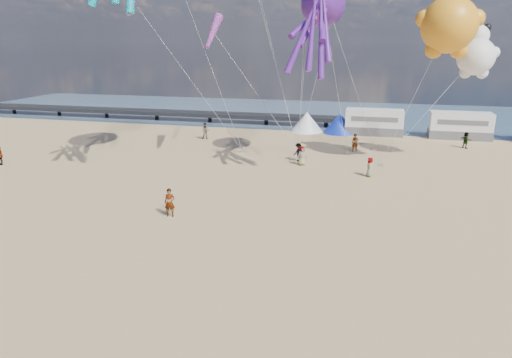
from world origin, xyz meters
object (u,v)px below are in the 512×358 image
sandbag_c (380,165)px  kite_teddy_orange (449,25)px  standing_person (170,203)px  sandbag_a (242,151)px  sandbag_e (298,153)px  beachgoer_2 (298,152)px  beachgoer_5 (355,143)px  sandbag_b (347,153)px  kite_panda (476,57)px  windsock_right (213,32)px  motorhome_0 (374,122)px  windsock_mid (328,5)px  beachgoer_4 (466,140)px  sandbag_d (375,149)px  tent_blue (340,123)px  beachgoer_0 (370,167)px  beachgoer_6 (302,156)px  beachgoer_1 (206,131)px  tent_white (307,122)px  motorhome_1 (460,125)px  kite_octopus_purple (323,4)px  beachgoer_3 (0,156)px

sandbag_c → kite_teddy_orange: size_ratio=0.07×
standing_person → sandbag_a: (-0.24, 17.94, -0.81)m
sandbag_e → beachgoer_2: bearing=-80.8°
sandbag_e → beachgoer_5: bearing=23.0°
sandbag_b → kite_panda: (10.30, -1.24, 9.31)m
windsock_right → kite_teddy_orange: bearing=-4.8°
motorhome_0 → windsock_mid: size_ratio=0.99×
sandbag_a → windsock_mid: windsock_mid is taller
beachgoer_2 → beachgoer_4: 18.62m
sandbag_a → sandbag_b: (10.26, 1.75, 0.00)m
beachgoer_4 → sandbag_d: beachgoer_4 is taller
beachgoer_4 → sandbag_b: (-11.75, -5.61, -0.74)m
tent_blue → windsock_mid: bearing=-91.4°
beachgoer_0 → sandbag_b: (-2.18, 7.54, -0.70)m
beachgoer_4 → windsock_right: windsock_right is taller
beachgoer_6 → windsock_mid: bearing=-63.0°
beachgoer_1 → kite_panda: size_ratio=0.35×
beachgoer_0 → sandbag_c: 3.77m
kite_teddy_orange → tent_white: bearing=132.0°
beachgoer_0 → beachgoer_5: 8.89m
standing_person → motorhome_1: bearing=41.5°
windsock_mid → windsock_right: windsock_mid is taller
tent_blue → windsock_right: size_ratio=0.72×
kite_teddy_orange → beachgoer_1: bearing=163.2°
beachgoer_5 → sandbag_a: beachgoer_5 is taller
tent_blue → beachgoer_6: (-2.21, -16.00, -0.33)m
motorhome_0 → windsock_mid: (-4.41, -16.89, 11.90)m
windsock_mid → kite_panda: bearing=36.9°
standing_person → windsock_right: (-1.99, 14.96, 10.56)m
motorhome_0 → tent_blue: (-4.00, 0.00, -0.30)m
sandbag_d → sandbag_b: bearing=-138.5°
tent_blue → kite_octopus_purple: (-0.91, -15.37, 12.37)m
beachgoer_2 → kite_teddy_orange: kite_teddy_orange is taller
motorhome_0 → beachgoer_3: (-32.51, -22.40, -0.65)m
motorhome_0 → tent_blue: size_ratio=1.65×
sandbag_a → sandbag_e: same height
beachgoer_3 → kite_octopus_purple: size_ratio=0.17×
tent_blue → beachgoer_0: bearing=-78.5°
motorhome_0 → beachgoer_1: 19.91m
beachgoer_6 → kite_teddy_orange: bearing=-31.3°
beachgoer_0 → beachgoer_5: beachgoer_5 is taller
beachgoer_2 → sandbag_c: bearing=124.8°
motorhome_0 → beachgoer_5: 9.73m
standing_person → beachgoer_5: (10.67, 20.91, -0.01)m
motorhome_1 → sandbag_b: (-11.96, -10.75, -1.39)m
beachgoer_0 → sandbag_e: bearing=-130.6°
tent_white → beachgoer_6: 16.11m
beachgoer_6 → kite_octopus_purple: (1.30, 0.64, 12.70)m
motorhome_0 → kite_octopus_purple: kite_octopus_purple is taller
beachgoer_2 → kite_octopus_purple: size_ratio=0.17×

